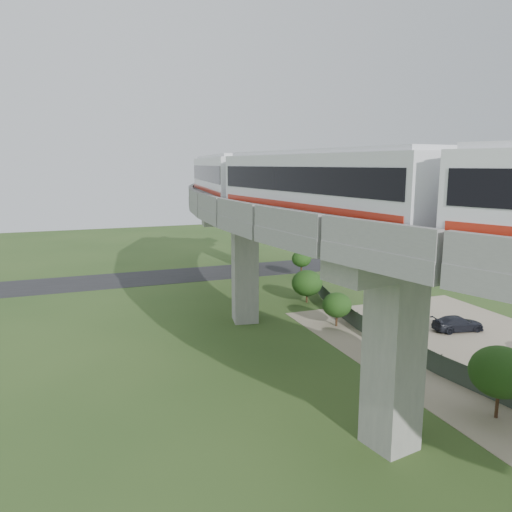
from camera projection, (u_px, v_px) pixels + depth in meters
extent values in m
plane|color=#2E4C1E|center=(284.00, 367.00, 33.40)|extent=(160.00, 160.00, 0.00)
cube|color=gray|center=(470.00, 350.00, 36.44)|extent=(18.00, 26.00, 0.04)
cube|color=#232326|center=(185.00, 275.00, 60.98)|extent=(60.00, 8.00, 0.03)
cube|color=#99968E|center=(249.00, 235.00, 65.05)|extent=(2.86, 2.93, 8.40)
cube|color=#99968E|center=(249.00, 199.00, 64.18)|extent=(7.21, 5.74, 1.20)
cube|color=#99968E|center=(245.00, 273.00, 42.53)|extent=(2.35, 2.51, 8.40)
cube|color=#99968E|center=(245.00, 217.00, 41.66)|extent=(7.31, 3.58, 1.20)
cube|color=#99968E|center=(393.00, 363.00, 23.37)|extent=(2.35, 2.51, 8.40)
cube|color=#99968E|center=(398.00, 263.00, 22.50)|extent=(7.31, 3.58, 1.20)
cube|color=gray|center=(241.00, 193.00, 58.14)|extent=(16.42, 20.91, 0.80)
cube|color=gray|center=(205.00, 186.00, 58.38)|extent=(8.66, 17.08, 1.00)
cube|color=gray|center=(278.00, 186.00, 57.57)|extent=(8.66, 17.08, 1.00)
cube|color=brown|center=(222.00, 189.00, 58.26)|extent=(10.68, 18.08, 0.12)
cube|color=black|center=(222.00, 188.00, 58.24)|extent=(9.69, 17.59, 0.12)
cube|color=brown|center=(260.00, 190.00, 57.85)|extent=(10.68, 18.08, 0.12)
cube|color=black|center=(260.00, 189.00, 57.83)|extent=(9.69, 17.59, 0.12)
cube|color=gray|center=(247.00, 207.00, 40.22)|extent=(11.77, 20.03, 0.80)
cube|color=gray|center=(194.00, 196.00, 39.17)|extent=(3.22, 18.71, 1.00)
cube|color=gray|center=(299.00, 195.00, 40.93)|extent=(3.22, 18.71, 1.00)
cube|color=brown|center=(220.00, 201.00, 39.68)|extent=(5.44, 19.05, 0.12)
cube|color=black|center=(220.00, 200.00, 39.66)|extent=(4.35, 18.88, 0.12)
cube|color=brown|center=(274.00, 200.00, 40.58)|extent=(5.44, 19.05, 0.12)
cube|color=black|center=(274.00, 199.00, 40.56)|extent=(4.35, 18.88, 0.12)
cube|color=gray|center=(379.00, 237.00, 23.43)|extent=(11.77, 20.03, 0.80)
cube|color=gray|center=(304.00, 223.00, 21.19)|extent=(3.22, 18.71, 1.00)
cube|color=gray|center=(443.00, 214.00, 25.35)|extent=(3.22, 18.71, 1.00)
cube|color=brown|center=(342.00, 230.00, 22.28)|extent=(5.44, 19.05, 0.12)
cube|color=black|center=(342.00, 228.00, 22.26)|extent=(4.35, 18.88, 0.12)
cube|color=brown|center=(413.00, 225.00, 24.41)|extent=(5.44, 19.05, 0.12)
cube|color=black|center=(413.00, 222.00, 24.39)|extent=(4.35, 18.88, 0.12)
cube|color=silver|center=(317.00, 188.00, 23.71)|extent=(4.48, 15.22, 3.20)
cube|color=silver|center=(317.00, 152.00, 23.40)|extent=(3.85, 14.41, 0.22)
cube|color=black|center=(317.00, 179.00, 23.63)|extent=(4.46, 14.63, 1.15)
cube|color=#AD2211|center=(316.00, 204.00, 23.85)|extent=(4.46, 14.63, 0.30)
cube|color=black|center=(316.00, 219.00, 23.98)|extent=(3.41, 12.89, 0.28)
cube|color=silver|center=(223.00, 179.00, 38.05)|extent=(4.63, 15.22, 3.20)
cube|color=silver|center=(222.00, 157.00, 37.74)|extent=(4.00, 14.41, 0.22)
cube|color=black|center=(223.00, 173.00, 37.97)|extent=(4.61, 14.64, 1.15)
cube|color=#AD2211|center=(223.00, 189.00, 38.19)|extent=(4.61, 14.64, 0.30)
cube|color=black|center=(223.00, 198.00, 38.31)|extent=(3.55, 12.89, 0.28)
cube|color=silver|center=(217.00, 175.00, 53.26)|extent=(8.09, 14.93, 3.20)
cube|color=silver|center=(217.00, 159.00, 52.95)|extent=(7.31, 14.03, 0.22)
cube|color=black|center=(217.00, 171.00, 53.18)|extent=(7.92, 14.39, 1.15)
cube|color=#AD2211|center=(217.00, 182.00, 53.40)|extent=(7.92, 14.39, 0.30)
cube|color=black|center=(217.00, 189.00, 53.53)|extent=(6.51, 12.54, 0.28)
cylinder|color=#2D382D|center=(315.00, 280.00, 55.27)|extent=(0.08, 0.08, 1.50)
cube|color=#2D382D|center=(317.00, 285.00, 52.84)|extent=(1.69, 4.77, 1.40)
cylinder|color=#2D382D|center=(322.00, 291.00, 50.41)|extent=(0.08, 0.08, 1.50)
cube|color=#2D382D|center=(327.00, 297.00, 48.00)|extent=(1.23, 4.91, 1.40)
cylinder|color=#2D382D|center=(335.00, 304.00, 45.59)|extent=(0.08, 0.08, 1.50)
cube|color=#2D382D|center=(345.00, 312.00, 43.21)|extent=(0.75, 4.99, 1.40)
cylinder|color=#2D382D|center=(357.00, 321.00, 40.85)|extent=(0.08, 0.08, 1.50)
cube|color=#2D382D|center=(373.00, 330.00, 38.52)|extent=(0.27, 5.04, 1.40)
cylinder|color=#2D382D|center=(391.00, 341.00, 36.23)|extent=(0.08, 0.08, 1.50)
cube|color=#2D382D|center=(414.00, 352.00, 33.98)|extent=(0.27, 5.04, 1.40)
cylinder|color=#2D382D|center=(441.00, 365.00, 31.77)|extent=(0.08, 0.08, 1.50)
cube|color=#2D382D|center=(474.00, 380.00, 29.62)|extent=(0.75, 4.99, 1.40)
cylinder|color=#382314|center=(301.00, 271.00, 59.46)|extent=(0.18, 0.18, 1.61)
ellipsoid|color=#193811|center=(301.00, 259.00, 59.19)|extent=(2.30, 2.30, 1.95)
cylinder|color=#382314|center=(307.00, 297.00, 48.87)|extent=(0.18, 0.18, 1.06)
ellipsoid|color=#193811|center=(307.00, 283.00, 48.61)|extent=(3.00, 3.00, 2.55)
cylinder|color=#382314|center=(336.00, 320.00, 41.66)|extent=(0.18, 0.18, 1.12)
ellipsoid|color=#193811|center=(337.00, 305.00, 41.42)|extent=(2.44, 2.44, 2.08)
cylinder|color=#382314|center=(389.00, 348.00, 34.51)|extent=(0.18, 0.18, 1.65)
ellipsoid|color=#193811|center=(390.00, 329.00, 34.25)|extent=(1.97, 1.97, 1.68)
cylinder|color=#382314|center=(497.00, 404.00, 26.52)|extent=(0.18, 0.18, 1.68)
ellipsoid|color=#193811|center=(500.00, 372.00, 26.19)|extent=(3.18, 3.18, 2.70)
imported|color=black|center=(458.00, 324.00, 40.41)|extent=(4.40, 2.30, 1.22)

